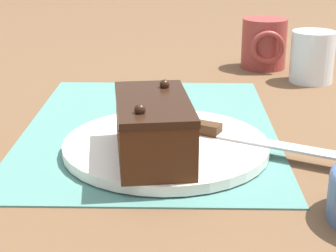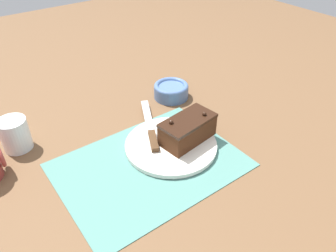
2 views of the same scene
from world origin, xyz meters
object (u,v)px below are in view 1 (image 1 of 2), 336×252
object	(u,v)px
drinking_glass	(312,57)
coffee_mug	(264,44)
chocolate_cake	(153,128)
cake_plate	(166,146)
serving_knife	(221,132)

from	to	relation	value
drinking_glass	coffee_mug	bearing A→B (deg)	-144.61
coffee_mug	chocolate_cake	bearing A→B (deg)	-21.70
cake_plate	coffee_mug	distance (m)	0.47
cake_plate	serving_knife	bearing A→B (deg)	105.17
serving_knife	drinking_glass	bearing A→B (deg)	176.84
chocolate_cake	drinking_glass	size ratio (longest dim) A/B	1.82
chocolate_cake	serving_knife	size ratio (longest dim) A/B	0.68
serving_knife	drinking_glass	size ratio (longest dim) A/B	2.67
chocolate_cake	serving_knife	xyz separation A→B (m)	(-0.07, 0.08, -0.03)
cake_plate	chocolate_cake	xyz separation A→B (m)	(0.05, -0.01, 0.04)
cake_plate	chocolate_cake	distance (m)	0.06
serving_knife	coffee_mug	world-z (taller)	coffee_mug
cake_plate	coffee_mug	size ratio (longest dim) A/B	2.61
chocolate_cake	serving_knife	distance (m)	0.11
serving_knife	coffee_mug	bearing A→B (deg)	-168.28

